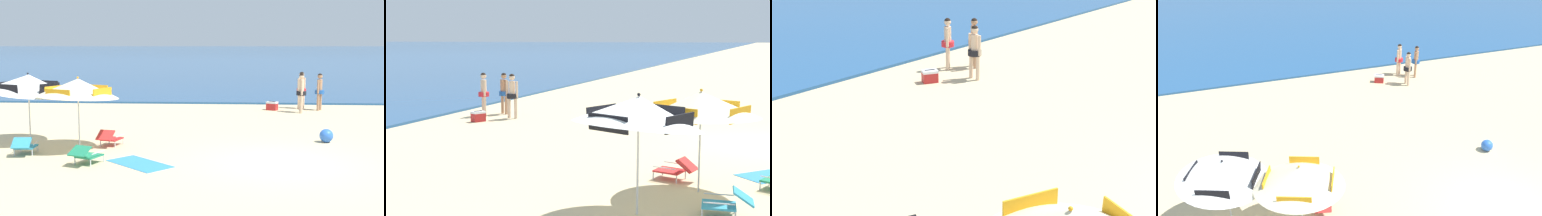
% 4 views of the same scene
% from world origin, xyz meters
% --- Properties ---
extents(ground_plane, '(800.00, 800.00, 0.00)m').
position_xyz_m(ground_plane, '(0.00, 0.00, 0.00)').
color(ground_plane, '#CCB78C').
extents(ocean_water, '(800.00, 800.00, 0.10)m').
position_xyz_m(ocean_water, '(0.00, 412.56, 0.05)').
color(ocean_water, '#235184').
rests_on(ocean_water, ground).
extents(beach_umbrella_striped_main, '(3.37, 3.36, 2.17)m').
position_xyz_m(beach_umbrella_striped_main, '(-5.69, 1.22, 1.84)').
color(beach_umbrella_striped_main, silver).
rests_on(beach_umbrella_striped_main, ground).
extents(beach_umbrella_striped_second, '(3.21, 3.18, 2.31)m').
position_xyz_m(beach_umbrella_striped_second, '(-7.50, 2.07, 1.90)').
color(beach_umbrella_striped_second, silver).
rests_on(beach_umbrella_striped_second, ground).
extents(lounge_chair_under_umbrella, '(0.82, 1.01, 0.52)m').
position_xyz_m(lounge_chair_under_umbrella, '(-5.03, -0.46, 0.27)').
color(lounge_chair_under_umbrella, '#1E7F56').
rests_on(lounge_chair_under_umbrella, ground).
extents(lounge_chair_beside_umbrella, '(0.74, 1.00, 0.53)m').
position_xyz_m(lounge_chair_beside_umbrella, '(-4.93, 1.83, 0.27)').
color(lounge_chair_beside_umbrella, red).
rests_on(lounge_chair_beside_umbrella, ground).
extents(lounge_chair_facing_sea, '(0.63, 0.95, 0.53)m').
position_xyz_m(lounge_chair_facing_sea, '(-7.06, 0.53, 0.27)').
color(lounge_chair_facing_sea, teal).
rests_on(lounge_chair_facing_sea, ground).
extents(person_standing_near_shore, '(0.44, 0.53, 1.78)m').
position_xyz_m(person_standing_near_shore, '(2.06, 9.59, 1.03)').
color(person_standing_near_shore, beige).
rests_on(person_standing_near_shore, ground).
extents(person_standing_beside, '(0.43, 0.46, 1.74)m').
position_xyz_m(person_standing_beside, '(3.06, 10.49, 1.01)').
color(person_standing_beside, tan).
rests_on(person_standing_beside, ground).
extents(person_wading_in, '(0.44, 0.44, 1.78)m').
position_xyz_m(person_wading_in, '(2.30, 11.02, 1.03)').
color(person_wading_in, beige).
rests_on(person_wading_in, ground).
extents(cooler_box, '(0.60, 0.54, 0.43)m').
position_xyz_m(cooler_box, '(0.85, 10.43, 0.20)').
color(cooler_box, red).
rests_on(cooler_box, ground).
extents(beach_ball, '(0.43, 0.43, 0.43)m').
position_xyz_m(beach_ball, '(1.78, 2.82, 0.22)').
color(beach_ball, blue).
rests_on(beach_ball, ground).
extents(beach_towel, '(1.92, 1.89, 0.01)m').
position_xyz_m(beach_towel, '(-3.66, -0.31, 0.01)').
color(beach_towel, '#3384BC').
rests_on(beach_towel, ground).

